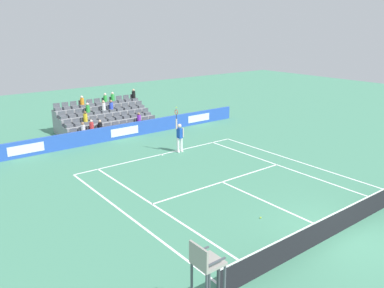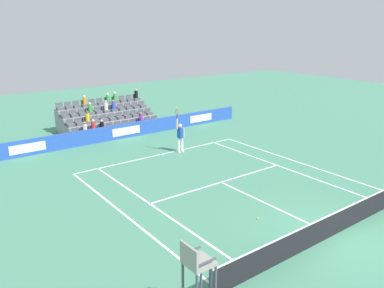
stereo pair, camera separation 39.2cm
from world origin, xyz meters
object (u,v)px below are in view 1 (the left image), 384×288
loose_tennis_ball (261,218)px  umpire_chair (206,271)px  tennis_net (338,222)px  tennis_player (180,136)px

loose_tennis_ball → umpire_chair: bearing=29.1°
tennis_net → tennis_player: bearing=-95.8°
tennis_player → umpire_chair: tennis_player is taller
tennis_net → umpire_chair: 6.85m
tennis_player → umpire_chair: bearing=56.6°
tennis_player → loose_tennis_ball: size_ratio=41.97×
tennis_net → tennis_player: (-1.18, -11.61, 0.50)m
umpire_chair → loose_tennis_ball: 6.38m
tennis_player → loose_tennis_ball: 9.42m
umpire_chair → loose_tennis_ball: size_ratio=34.41×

